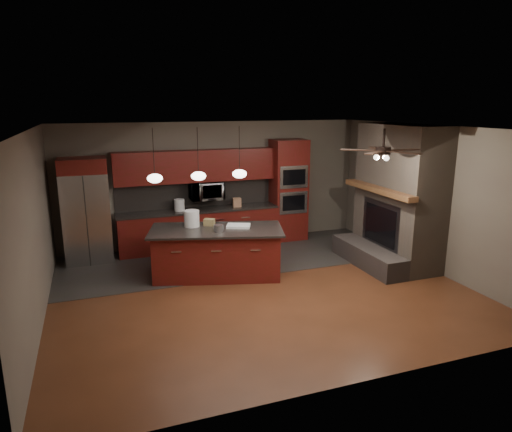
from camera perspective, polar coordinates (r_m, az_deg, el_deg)
name	(u,v)px	position (r m, az deg, el deg)	size (l,w,h in m)	color
ground	(261,289)	(8.16, 0.59, -9.11)	(7.00, 7.00, 0.00)	brown
ceiling	(261,128)	(7.52, 0.64, 10.93)	(7.00, 6.00, 0.02)	white
back_wall	(215,184)	(10.53, -5.10, 4.05)	(7.00, 0.02, 2.80)	#696254
right_wall	(429,198)	(9.50, 20.83, 2.12)	(0.02, 6.00, 2.80)	#696254
left_wall	(34,231)	(7.31, -26.04, -1.70)	(0.02, 6.00, 2.80)	#696254
slate_tile_patch	(231,257)	(9.75, -3.11, -5.18)	(7.00, 2.40, 0.01)	#2D2A28
fireplace_column	(396,201)	(9.54, 17.12, 1.83)	(1.30, 2.10, 2.80)	brown
back_cabinetry	(198,209)	(10.27, -7.24, 0.87)	(3.59, 0.64, 2.20)	maroon
oven_tower	(288,190)	(10.83, 4.08, 3.23)	(0.80, 0.63, 2.38)	maroon
microwave	(206,191)	(10.24, -6.22, 3.18)	(0.73, 0.41, 0.50)	silver
refrigerator	(86,211)	(9.89, -20.47, 0.63)	(0.92, 0.75, 2.14)	silver
kitchen_island	(217,252)	(8.64, -4.93, -4.53)	(2.66, 1.73, 0.92)	maroon
white_bucket	(192,219)	(8.70, -8.04, -0.32)	(0.29, 0.29, 0.31)	silver
paint_can	(219,228)	(8.33, -4.71, -1.53)	(0.18, 0.18, 0.12)	#AFB0B4
paint_tray	(238,226)	(8.61, -2.21, -1.24)	(0.43, 0.30, 0.04)	white
cardboard_box	(209,222)	(8.76, -5.86, -0.76)	(0.20, 0.15, 0.13)	olive
counter_bucket	(179,205)	(10.12, -9.56, 1.37)	(0.23, 0.23, 0.26)	silver
counter_box	(237,202)	(10.38, -2.42, 1.72)	(0.18, 0.14, 0.20)	#AC7959
pendant_left	(155,178)	(7.89, -12.53, 4.65)	(0.26, 0.26, 0.92)	black
pendant_center	(199,176)	(8.02, -7.20, 5.01)	(0.26, 0.26, 0.92)	black
pendant_right	(240,174)	(8.22, -2.07, 5.32)	(0.26, 0.26, 0.92)	black
ceiling_fan	(383,150)	(7.68, 15.61, 7.93)	(1.27, 1.33, 0.41)	black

